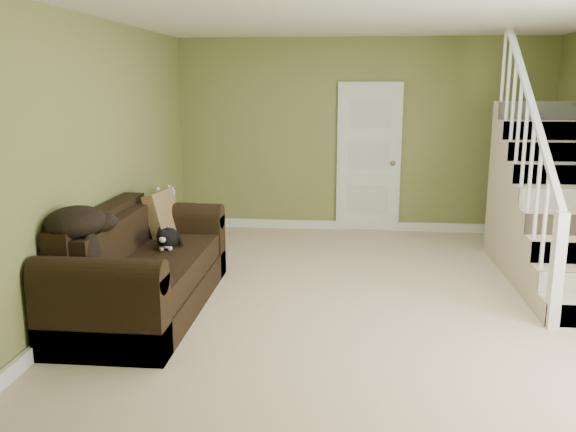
% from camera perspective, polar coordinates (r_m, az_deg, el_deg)
% --- Properties ---
extents(floor, '(5.00, 5.50, 0.01)m').
position_cam_1_polar(floor, '(5.95, 7.13, -7.49)').
color(floor, '#C0AF8B').
rests_on(floor, ground).
extents(ceiling, '(5.00, 5.50, 0.01)m').
position_cam_1_polar(ceiling, '(5.63, 7.88, 18.25)').
color(ceiling, white).
rests_on(ceiling, wall_back).
extents(wall_back, '(5.00, 0.04, 2.60)m').
position_cam_1_polar(wall_back, '(8.38, 6.93, 7.43)').
color(wall_back, olive).
rests_on(wall_back, floor).
extents(wall_front, '(5.00, 0.04, 2.60)m').
position_cam_1_polar(wall_front, '(2.94, 9.06, -1.87)').
color(wall_front, olive).
rests_on(wall_front, floor).
extents(wall_left, '(0.04, 5.50, 2.60)m').
position_cam_1_polar(wall_left, '(6.10, -16.79, 5.14)').
color(wall_left, olive).
rests_on(wall_left, floor).
extents(baseboard_back, '(5.00, 0.04, 0.12)m').
position_cam_1_polar(baseboard_back, '(8.55, 6.72, -0.89)').
color(baseboard_back, white).
rests_on(baseboard_back, floor).
extents(baseboard_left, '(0.04, 5.50, 0.12)m').
position_cam_1_polar(baseboard_left, '(6.36, -15.84, -6.00)').
color(baseboard_left, white).
rests_on(baseboard_left, floor).
extents(door, '(0.86, 0.12, 2.02)m').
position_cam_1_polar(door, '(8.37, 7.57, 5.38)').
color(door, white).
rests_on(door, floor).
extents(staircase, '(1.00, 2.51, 2.82)m').
position_cam_1_polar(staircase, '(7.05, 23.51, 0.13)').
color(staircase, '#C0AF8B').
rests_on(staircase, floor).
extents(sofa, '(0.99, 2.30, 0.91)m').
position_cam_1_polar(sofa, '(5.65, -13.64, -5.13)').
color(sofa, black).
rests_on(sofa, floor).
extents(side_table, '(0.55, 0.55, 0.84)m').
position_cam_1_polar(side_table, '(7.27, -11.13, -1.38)').
color(side_table, black).
rests_on(side_table, floor).
extents(cat, '(0.26, 0.51, 0.25)m').
position_cam_1_polar(cat, '(5.82, -11.25, -2.04)').
color(cat, black).
rests_on(cat, sofa).
extents(banana, '(0.05, 0.17, 0.05)m').
position_cam_1_polar(banana, '(5.29, -12.06, -4.35)').
color(banana, yellow).
rests_on(banana, sofa).
extents(throw_pillow, '(0.30, 0.52, 0.51)m').
position_cam_1_polar(throw_pillow, '(6.34, -11.59, 0.08)').
color(throw_pillow, brown).
rests_on(throw_pillow, sofa).
extents(throw_blanket, '(0.45, 0.59, 0.24)m').
position_cam_1_polar(throw_blanket, '(5.08, -19.30, -0.52)').
color(throw_blanket, black).
rests_on(throw_blanket, sofa).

